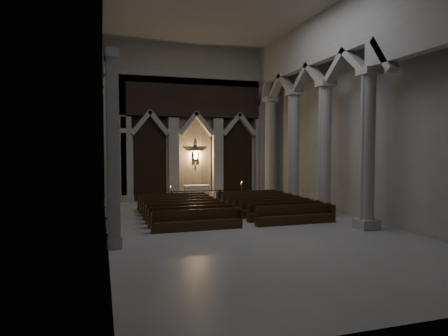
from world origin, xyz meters
The scene contains 11 objects.
room centered at (0.00, 0.00, 7.60)m, with size 24.00×24.10×12.00m.
sanctuary_wall centered at (0.00, 11.54, 6.62)m, with size 14.00×0.77×12.00m.
right_arcade centered at (5.50, 1.33, 7.83)m, with size 1.00×24.00×12.00m.
left_pilasters centered at (-6.75, 3.50, 3.91)m, with size 0.60×13.00×8.03m.
sanctuary_step centered at (0.00, 10.60, 0.07)m, with size 8.50×2.60×0.15m, color #ABA89F.
altar centered at (-0.15, 10.83, 0.66)m, with size 1.99×0.80×1.01m.
altar_rail centered at (0.00, 8.69, 0.65)m, with size 5.02×0.09×0.99m.
candle_stand_left centered at (-2.41, 9.32, 0.35)m, with size 0.22×0.22×1.28m.
candle_stand_right centered at (2.99, 9.13, 0.40)m, with size 0.25×0.25×1.49m.
pews centered at (0.00, 3.37, 0.33)m, with size 9.96×7.82×1.02m.
worshipper centered at (0.71, 7.17, 0.58)m, with size 0.43×0.28×1.17m, color black.
Camera 1 is at (-7.22, -19.39, 4.12)m, focal length 32.00 mm.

